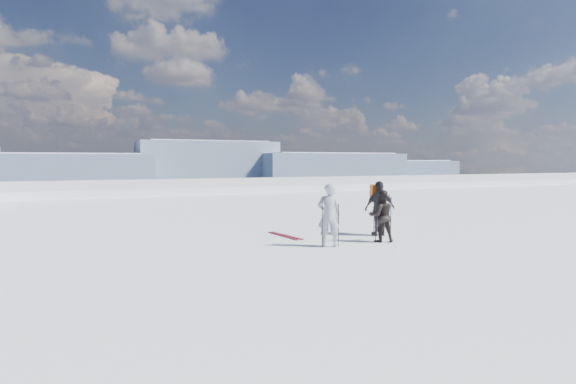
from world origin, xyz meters
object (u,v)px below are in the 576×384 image
at_px(skier_dark, 381,216).
at_px(skier_pack, 380,208).
at_px(skier_grey, 329,215).
at_px(skis_loose, 284,236).

height_order(skier_dark, skier_pack, skier_pack).
relative_size(skier_grey, skis_loose, 1.03).
height_order(skier_grey, skier_pack, skier_grey).
bearing_deg(skier_dark, skier_grey, 17.91).
distance_m(skier_grey, skier_pack, 2.52).
bearing_deg(skier_pack, skis_loose, -14.01).
distance_m(skier_grey, skis_loose, 2.26).
distance_m(skier_dark, skis_loose, 3.06).
bearing_deg(skier_dark, skis_loose, -25.55).
xyz_separation_m(skier_grey, skis_loose, (-0.48, 2.03, -0.86)).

